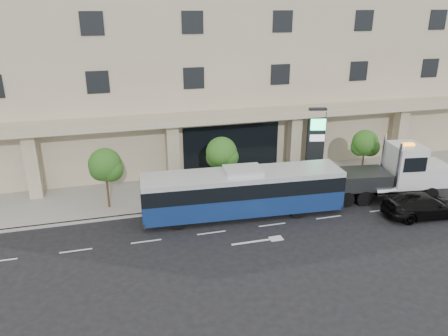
% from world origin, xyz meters
% --- Properties ---
extents(ground, '(120.00, 120.00, 0.00)m').
position_xyz_m(ground, '(0.00, 0.00, 0.00)').
color(ground, black).
rests_on(ground, ground).
extents(sidewalk, '(120.00, 6.00, 0.15)m').
position_xyz_m(sidewalk, '(0.00, 5.00, 0.07)').
color(sidewalk, gray).
rests_on(sidewalk, ground).
extents(curb, '(120.00, 0.30, 0.15)m').
position_xyz_m(curb, '(0.00, 2.00, 0.07)').
color(curb, gray).
rests_on(curb, ground).
extents(convention_center, '(60.00, 17.60, 20.00)m').
position_xyz_m(convention_center, '(-0.00, 15.42, 9.97)').
color(convention_center, tan).
rests_on(convention_center, ground).
extents(tree_left, '(2.27, 2.20, 4.22)m').
position_xyz_m(tree_left, '(-9.97, 3.59, 3.11)').
color(tree_left, '#422B19').
rests_on(tree_left, sidewalk).
extents(tree_mid, '(2.28, 2.20, 4.38)m').
position_xyz_m(tree_mid, '(-1.97, 3.59, 3.26)').
color(tree_mid, '#422B19').
rests_on(tree_mid, sidewalk).
extents(tree_right, '(2.10, 2.00, 4.04)m').
position_xyz_m(tree_right, '(9.53, 3.59, 3.04)').
color(tree_right, '#422B19').
rests_on(tree_right, sidewalk).
extents(city_bus, '(13.35, 3.58, 3.35)m').
position_xyz_m(city_bus, '(-1.42, 0.39, 1.70)').
color(city_bus, black).
rests_on(city_bus, ground).
extents(tow_truck, '(9.95, 3.56, 4.50)m').
position_xyz_m(tow_truck, '(9.73, 0.24, 1.85)').
color(tow_truck, '#2D3033').
rests_on(tow_truck, ground).
extents(black_sedan, '(5.60, 2.60, 1.58)m').
position_xyz_m(black_sedan, '(10.05, -2.97, 0.79)').
color(black_sedan, black).
rests_on(black_sedan, ground).
extents(signage_pylon, '(1.44, 0.79, 5.47)m').
position_xyz_m(signage_pylon, '(6.40, 5.79, 2.93)').
color(signage_pylon, black).
rests_on(signage_pylon, sidewalk).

